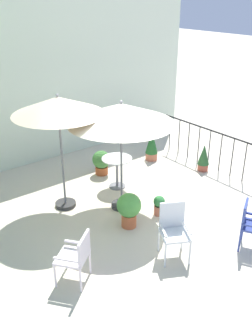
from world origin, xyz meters
TOP-DOWN VIEW (x-y plane):
  - ground_plane at (0.00, 0.00)m, footprint 60.00×60.00m
  - villa_facade at (0.00, 3.91)m, footprint 9.55×0.30m
  - terrace_railing at (3.02, 0.00)m, footprint 0.03×4.72m
  - patio_umbrella_0 at (-0.93, 1.27)m, footprint 1.80×1.80m
  - patio_umbrella_1 at (-0.01, 0.49)m, footprint 2.12×2.12m
  - cafe_table_0 at (0.46, 1.28)m, footprint 0.70×0.70m
  - patio_chair_0 at (-0.29, -1.32)m, footprint 0.63×0.63m
  - patio_chair_1 at (0.94, -2.03)m, footprint 0.62×0.64m
  - patio_chair_2 at (-1.94, -0.88)m, footprint 0.66×0.65m
  - potted_plant_0 at (0.41, -0.22)m, footprint 0.24×0.24m
  - potted_plant_1 at (2.73, 0.64)m, footprint 0.30×0.30m
  - potted_plant_2 at (2.14, 1.96)m, footprint 0.34×0.34m
  - potted_plant_4 at (-0.34, -0.17)m, footprint 0.48×0.48m
  - potted_plant_5 at (0.57, 2.07)m, footprint 0.45×0.45m

SIDE VIEW (x-z plane):
  - ground_plane at x=0.00m, z-range 0.00..0.00m
  - potted_plant_0 at x=0.41m, z-range 0.01..0.44m
  - potted_plant_5 at x=0.57m, z-range 0.04..0.65m
  - potted_plant_1 at x=2.73m, z-range 0.01..0.72m
  - potted_plant_4 at x=-0.34m, z-range 0.06..0.77m
  - potted_plant_2 at x=2.14m, z-range 0.00..0.85m
  - patio_chair_2 at x=-1.94m, z-range 0.08..0.94m
  - cafe_table_0 at x=0.46m, z-range 0.14..0.88m
  - patio_chair_1 at x=0.94m, z-range 0.07..0.96m
  - patio_chair_0 at x=-0.29m, z-range 0.07..1.05m
  - terrace_railing at x=3.02m, z-range 0.17..1.19m
  - villa_facade at x=0.00m, z-range 0.00..4.07m
  - patio_umbrella_1 at x=-0.01m, z-range 0.89..3.22m
  - patio_umbrella_0 at x=-0.93m, z-range 0.96..3.41m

